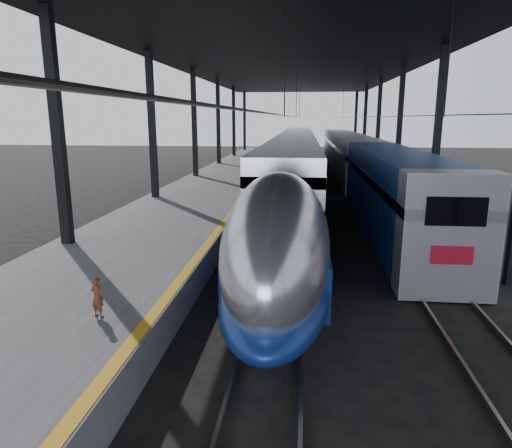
# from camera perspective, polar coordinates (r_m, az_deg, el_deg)

# --- Properties ---
(ground) EXTENTS (160.00, 160.00, 0.00)m
(ground) POSITION_cam_1_polar(r_m,az_deg,el_deg) (11.85, -7.97, -14.21)
(ground) COLOR black
(ground) RESTS_ON ground
(platform) EXTENTS (6.00, 80.00, 1.00)m
(platform) POSITION_cam_1_polar(r_m,az_deg,el_deg) (31.21, -5.50, 3.98)
(platform) COLOR #4C4C4F
(platform) RESTS_ON ground
(yellow_strip) EXTENTS (0.30, 80.00, 0.01)m
(yellow_strip) POSITION_cam_1_polar(r_m,az_deg,el_deg) (30.71, -0.37, 4.84)
(yellow_strip) COLOR orange
(yellow_strip) RESTS_ON platform
(rails) EXTENTS (6.52, 80.00, 0.16)m
(rails) POSITION_cam_1_polar(r_m,az_deg,el_deg) (30.72, 9.32, 2.93)
(rails) COLOR slate
(rails) RESTS_ON ground
(canopy) EXTENTS (18.00, 75.00, 9.47)m
(canopy) POSITION_cam_1_polar(r_m,az_deg,el_deg) (30.44, 4.79, 20.04)
(canopy) COLOR black
(canopy) RESTS_ON ground
(tgv_train) EXTENTS (2.90, 65.20, 4.16)m
(tgv_train) POSITION_cam_1_polar(r_m,az_deg,el_deg) (39.49, 5.04, 8.01)
(tgv_train) COLOR silver
(tgv_train) RESTS_ON ground
(second_train) EXTENTS (2.83, 56.05, 3.90)m
(second_train) POSITION_cam_1_polar(r_m,az_deg,el_deg) (40.86, 12.17, 7.98)
(second_train) COLOR navy
(second_train) RESTS_ON ground
(child) EXTENTS (0.41, 0.34, 0.96)m
(child) POSITION_cam_1_polar(r_m,az_deg,el_deg) (11.00, -19.22, -8.62)
(child) COLOR #4D2A19
(child) RESTS_ON platform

